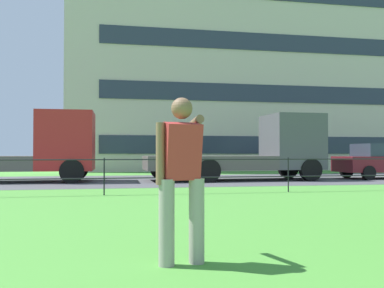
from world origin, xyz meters
name	(u,v)px	position (x,y,z in m)	size (l,w,h in m)	color
street_strip	(171,180)	(0.00, 19.73, 0.00)	(80.00, 7.78, 0.01)	#4C4C51
park_fence	(200,169)	(0.00, 13.78, 0.68)	(36.75, 0.04, 1.00)	black
person_thrower	(181,174)	(-1.71, 6.45, 0.91)	(0.51, 0.83, 1.69)	gray
flatbed_truck_center	(27,151)	(-5.67, 19.55, 1.22)	(7.32, 2.47, 2.75)	#B22323
flatbed_truck_far_left	(259,151)	(3.63, 19.11, 1.22)	(7.34, 2.55, 2.75)	#4C4C51
car_maroon_left	(381,161)	(9.32, 19.12, 0.78)	(4.05, 1.91, 1.54)	maroon
apartment_building_background	(243,37)	(7.35, 33.16, 10.03)	(25.39, 11.29, 20.05)	beige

